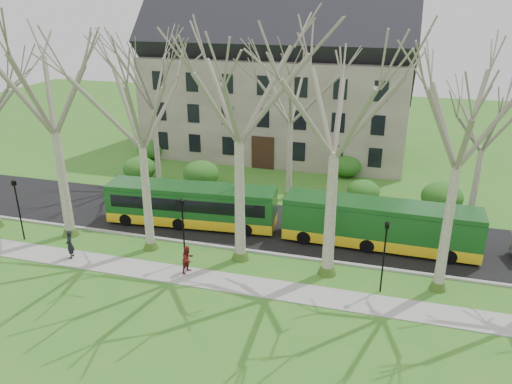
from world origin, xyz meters
TOP-DOWN VIEW (x-y plane):
  - ground at (0.00, 0.00)m, footprint 120.00×120.00m
  - sidewalk at (0.00, -2.50)m, footprint 70.00×2.00m
  - road at (0.00, 5.50)m, footprint 80.00×8.00m
  - curb at (0.00, 1.50)m, footprint 80.00×0.25m
  - building at (-6.00, 24.00)m, footprint 26.50×12.20m
  - tree_row_verge at (0.00, 0.30)m, footprint 49.00×7.00m
  - tree_row_far at (-1.33, 11.00)m, footprint 33.00×7.00m
  - lamp_row at (-0.00, -1.00)m, footprint 36.22×0.22m
  - hedges at (-4.67, 14.00)m, footprint 30.60×8.60m
  - bus_lead at (-7.73, 4.37)m, footprint 12.41×3.57m
  - bus_follow at (5.57, 4.59)m, footprint 12.70×2.86m
  - pedestrian_a at (-13.24, -2.43)m, footprint 0.65×0.80m
  - pedestrian_b at (-5.33, -2.05)m, footprint 0.90×1.01m

SIDE VIEW (x-z plane):
  - ground at x=0.00m, z-range 0.00..0.00m
  - sidewalk at x=0.00m, z-range 0.00..0.06m
  - road at x=0.00m, z-range 0.00..0.06m
  - curb at x=0.00m, z-range 0.00..0.14m
  - pedestrian_b at x=-5.33m, z-range 0.06..1.80m
  - hedges at x=-4.67m, z-range 0.00..2.00m
  - pedestrian_a at x=-13.24m, z-range 0.06..1.95m
  - bus_lead at x=-7.73m, z-range 0.06..3.12m
  - bus_follow at x=5.57m, z-range 0.06..3.22m
  - lamp_row at x=0.00m, z-range 0.42..4.72m
  - tree_row_far at x=-1.33m, z-range 0.00..12.00m
  - tree_row_verge at x=0.00m, z-range 0.00..14.00m
  - building at x=-6.00m, z-range 0.07..16.07m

